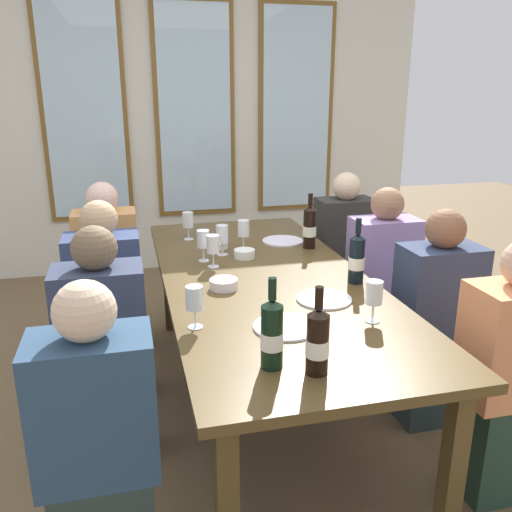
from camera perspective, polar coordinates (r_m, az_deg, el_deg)
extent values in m
plane|color=brown|center=(3.03, 0.85, -15.44)|extent=(12.00, 12.00, 0.00)
cube|color=silver|center=(5.03, -6.61, 15.12)|extent=(4.20, 0.06, 2.90)
cube|color=brown|center=(4.96, -17.84, 14.39)|extent=(0.72, 0.03, 1.88)
cube|color=silver|center=(4.94, -17.85, 14.38)|extent=(0.64, 0.01, 1.80)
cube|color=brown|center=(4.99, -6.54, 15.10)|extent=(0.72, 0.03, 1.88)
cube|color=silver|center=(4.97, -6.51, 15.09)|extent=(0.64, 0.01, 1.80)
cube|color=brown|center=(5.20, 4.28, 15.25)|extent=(0.72, 0.03, 1.88)
cube|color=silver|center=(5.18, 4.33, 15.24)|extent=(0.64, 0.01, 1.80)
cube|color=#503D1E|center=(2.71, 0.92, -2.53)|extent=(1.00, 2.37, 0.04)
cube|color=#503D1E|center=(1.90, -3.10, -25.52)|extent=(0.07, 0.07, 0.70)
cube|color=#503D1E|center=(2.16, 20.21, -20.62)|extent=(0.07, 0.07, 0.70)
cube|color=#503D1E|center=(3.79, -9.31, -2.79)|extent=(0.07, 0.07, 0.70)
cube|color=#503D1E|center=(3.92, 2.62, -1.84)|extent=(0.07, 0.07, 0.70)
cylinder|color=white|center=(2.42, 7.26, -4.57)|extent=(0.25, 0.25, 0.01)
cylinder|color=white|center=(2.13, 3.22, -7.53)|extent=(0.26, 0.26, 0.01)
cylinder|color=white|center=(3.30, 2.86, 1.62)|extent=(0.25, 0.25, 0.01)
cylinder|color=black|center=(1.78, 6.56, -9.36)|extent=(0.08, 0.07, 0.21)
cone|color=black|center=(1.74, 6.69, -5.97)|extent=(0.08, 0.07, 0.02)
cylinder|color=black|center=(1.72, 6.75, -4.45)|extent=(0.03, 0.03, 0.08)
cylinder|color=white|center=(1.79, 6.55, -9.66)|extent=(0.08, 0.08, 0.06)
cylinder|color=black|center=(3.16, 5.73, 2.86)|extent=(0.07, 0.07, 0.23)
cone|color=black|center=(3.13, 5.80, 5.10)|extent=(0.07, 0.07, 0.02)
cylinder|color=black|center=(3.12, 5.83, 5.99)|extent=(0.03, 0.03, 0.08)
cylinder|color=white|center=(3.16, 5.73, 2.66)|extent=(0.08, 0.08, 0.06)
cylinder|color=black|center=(2.62, 10.67, -0.50)|extent=(0.07, 0.08, 0.22)
cone|color=black|center=(2.59, 10.82, 2.08)|extent=(0.07, 0.08, 0.02)
cylinder|color=black|center=(2.57, 10.88, 3.14)|extent=(0.03, 0.03, 0.08)
cylinder|color=white|center=(2.63, 10.65, -0.73)|extent=(0.08, 0.08, 0.06)
cylinder|color=black|center=(1.81, 1.70, -8.64)|extent=(0.08, 0.07, 0.22)
cone|color=black|center=(1.75, 1.74, -5.02)|extent=(0.08, 0.07, 0.02)
cylinder|color=black|center=(1.74, 1.76, -3.51)|extent=(0.03, 0.03, 0.08)
cylinder|color=white|center=(1.81, 1.70, -8.95)|extent=(0.08, 0.08, 0.06)
cylinder|color=white|center=(2.53, -3.46, -3.00)|extent=(0.13, 0.13, 0.05)
cylinder|color=white|center=(2.98, -1.24, 0.25)|extent=(0.12, 0.12, 0.05)
cylinder|color=white|center=(3.17, -4.07, 1.19)|extent=(0.12, 0.12, 0.04)
cylinder|color=white|center=(2.15, -6.47, -7.53)|extent=(0.06, 0.06, 0.00)
cylinder|color=white|center=(2.13, -6.51, -6.57)|extent=(0.01, 0.01, 0.07)
cylinder|color=white|center=(2.10, -6.58, -4.45)|extent=(0.07, 0.07, 0.09)
cylinder|color=#590C19|center=(2.11, -6.55, -5.34)|extent=(0.06, 0.06, 0.02)
cylinder|color=white|center=(3.04, -3.59, 0.16)|extent=(0.06, 0.06, 0.00)
cylinder|color=white|center=(3.03, -3.60, 0.87)|extent=(0.01, 0.01, 0.07)
cylinder|color=white|center=(3.01, -3.63, 2.42)|extent=(0.07, 0.07, 0.09)
cylinder|color=white|center=(2.24, 12.28, -6.78)|extent=(0.06, 0.06, 0.00)
cylinder|color=white|center=(2.22, 12.35, -5.85)|extent=(0.01, 0.01, 0.07)
cylinder|color=white|center=(2.19, 12.49, -3.81)|extent=(0.07, 0.07, 0.09)
cylinder|color=white|center=(2.94, -5.58, -0.50)|extent=(0.06, 0.06, 0.00)
cylinder|color=white|center=(2.93, -5.61, 0.24)|extent=(0.01, 0.01, 0.07)
cylinder|color=white|center=(2.91, -5.66, 1.84)|extent=(0.07, 0.07, 0.09)
cylinder|color=#590C19|center=(2.92, -5.64, 1.32)|extent=(0.06, 0.06, 0.04)
cylinder|color=white|center=(3.38, -7.19, 1.81)|extent=(0.06, 0.06, 0.00)
cylinder|color=white|center=(3.37, -7.22, 2.46)|extent=(0.01, 0.01, 0.07)
cylinder|color=white|center=(3.35, -7.27, 3.86)|extent=(0.07, 0.07, 0.09)
cylinder|color=maroon|center=(3.35, -7.26, 3.38)|extent=(0.06, 0.06, 0.03)
cylinder|color=white|center=(2.84, -4.56, -1.13)|extent=(0.06, 0.06, 0.00)
cylinder|color=white|center=(2.83, -4.58, -0.37)|extent=(0.01, 0.01, 0.07)
cylinder|color=white|center=(2.81, -4.62, 1.28)|extent=(0.07, 0.07, 0.09)
cylinder|color=white|center=(3.15, -1.31, 0.80)|extent=(0.06, 0.06, 0.00)
cylinder|color=white|center=(3.14, -1.32, 1.49)|extent=(0.01, 0.01, 0.07)
cylinder|color=white|center=(3.12, -1.33, 2.99)|extent=(0.07, 0.07, 0.09)
cube|color=#322F32|center=(3.60, -15.05, -6.39)|extent=(0.32, 0.24, 0.45)
cube|color=tan|center=(3.45, -15.65, 0.71)|extent=(0.38, 0.24, 0.48)
sphere|color=beige|center=(3.37, -16.10, 6.01)|extent=(0.19, 0.19, 0.19)
cube|color=#233532|center=(3.89, 9.06, -4.22)|extent=(0.32, 0.24, 0.45)
cube|color=#2E2E2A|center=(3.74, 9.39, 2.42)|extent=(0.38, 0.24, 0.48)
sphere|color=beige|center=(3.67, 9.65, 7.33)|extent=(0.19, 0.19, 0.19)
cube|color=navy|center=(1.81, -16.85, -15.13)|extent=(0.38, 0.24, 0.48)
sphere|color=beige|center=(1.67, -17.83, -5.62)|extent=(0.19, 0.19, 0.19)
cube|color=#21392C|center=(2.58, 24.45, -17.68)|extent=(0.32, 0.24, 0.45)
cube|color=#372932|center=(3.09, -15.17, -10.55)|extent=(0.32, 0.24, 0.45)
cube|color=navy|center=(2.91, -15.88, -2.41)|extent=(0.38, 0.24, 0.48)
sphere|color=tan|center=(2.82, -16.43, 3.83)|extent=(0.19, 0.19, 0.19)
cube|color=#252C3E|center=(3.40, 12.88, -7.73)|extent=(0.32, 0.24, 0.45)
cube|color=#9479B4|center=(3.23, 13.43, -0.23)|extent=(0.38, 0.24, 0.48)
sphere|color=#97694B|center=(3.15, 13.84, 5.42)|extent=(0.19, 0.19, 0.19)
cube|color=#302631|center=(2.63, -15.32, -15.93)|extent=(0.32, 0.24, 0.45)
cube|color=#2F374F|center=(2.41, -16.20, -6.63)|extent=(0.38, 0.24, 0.48)
sphere|color=brown|center=(2.30, -16.88, 0.80)|extent=(0.19, 0.19, 0.19)
cube|color=#28373B|center=(2.95, 17.99, -12.28)|extent=(0.32, 0.24, 0.45)
cube|color=#2C3752|center=(2.75, 18.89, -3.82)|extent=(0.38, 0.24, 0.48)
sphere|color=brown|center=(2.66, 19.57, 2.74)|extent=(0.19, 0.19, 0.19)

